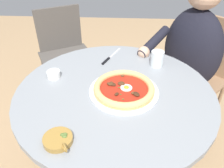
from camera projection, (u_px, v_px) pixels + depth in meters
name	position (u px, v px, depth m)	size (l,w,h in m)	color
dining_table	(115.00, 122.00, 1.16)	(0.91, 0.91, 0.74)	gray
pizza_on_plate	(124.00, 89.00, 1.03)	(0.32, 0.32, 0.04)	white
water_glass	(157.00, 60.00, 1.20)	(0.07, 0.07, 0.08)	silver
steak_knife	(109.00, 58.00, 1.28)	(0.10, 0.20, 0.01)	silver
ramekin_capers	(54.00, 74.00, 1.12)	(0.06, 0.06, 0.03)	white
olive_pan	(58.00, 140.00, 0.80)	(0.11, 0.12, 0.05)	olive
diner_person	(186.00, 76.00, 1.54)	(0.57, 0.44, 1.16)	#282833
cafe_chair_diner	(197.00, 68.00, 1.61)	(0.57, 0.57, 0.87)	#957050
cafe_chair_spare_near	(64.00, 49.00, 1.90)	(0.55, 0.55, 0.82)	#504A45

